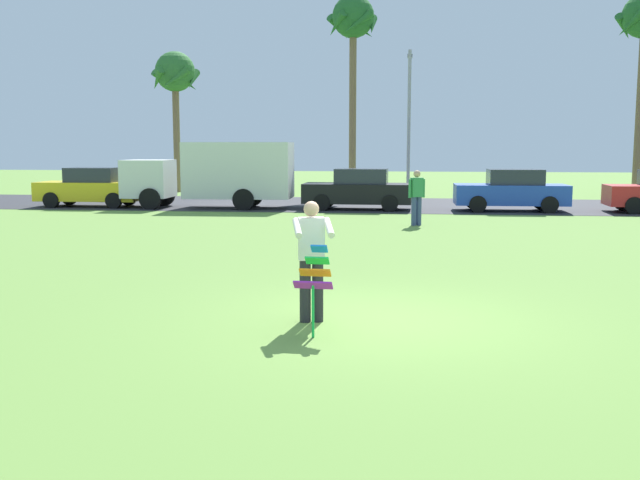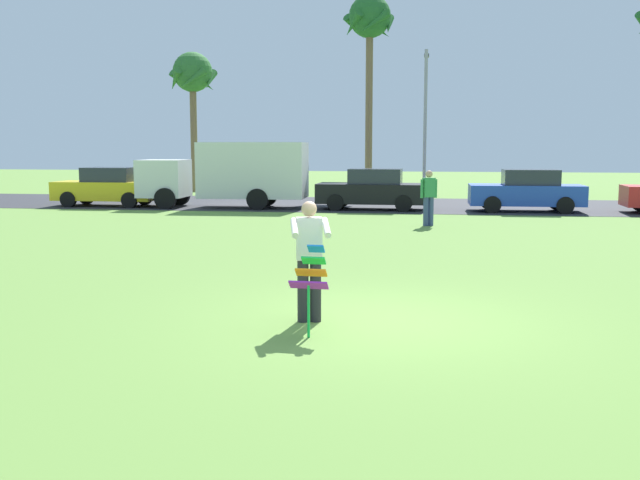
% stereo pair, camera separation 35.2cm
% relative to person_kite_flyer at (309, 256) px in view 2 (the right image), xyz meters
% --- Properties ---
extents(ground_plane, '(120.00, 120.00, 0.00)m').
position_rel_person_kite_flyer_xyz_m(ground_plane, '(0.99, 0.21, -0.95)').
color(ground_plane, olive).
extents(road_strip, '(120.00, 8.00, 0.01)m').
position_rel_person_kite_flyer_xyz_m(road_strip, '(0.99, 20.76, -0.95)').
color(road_strip, '#2D2D33').
rests_on(road_strip, ground).
extents(person_kite_flyer, '(0.65, 0.73, 1.73)m').
position_rel_person_kite_flyer_xyz_m(person_kite_flyer, '(0.00, 0.00, 0.00)').
color(person_kite_flyer, '#26262B').
rests_on(person_kite_flyer, ground).
extents(kite_held, '(0.52, 0.64, 1.17)m').
position_rel_person_kite_flyer_xyz_m(kite_held, '(0.14, -0.68, -0.16)').
color(kite_held, blue).
rests_on(kite_held, ground).
extents(parked_car_yellow, '(4.22, 1.87, 1.60)m').
position_rel_person_kite_flyer_xyz_m(parked_car_yellow, '(-11.57, 18.36, -0.18)').
color(parked_car_yellow, yellow).
rests_on(parked_car_yellow, ground).
extents(parked_truck_white_box, '(6.76, 2.28, 2.62)m').
position_rel_person_kite_flyer_xyz_m(parked_truck_white_box, '(-6.22, 18.36, 0.46)').
color(parked_truck_white_box, silver).
rests_on(parked_truck_white_box, ground).
extents(parked_car_black, '(4.24, 1.90, 1.60)m').
position_rel_person_kite_flyer_xyz_m(parked_car_black, '(-0.62, 18.36, -0.18)').
color(parked_car_black, black).
rests_on(parked_car_black, ground).
extents(parked_car_blue, '(4.23, 1.89, 1.60)m').
position_rel_person_kite_flyer_xyz_m(parked_car_blue, '(5.23, 18.36, -0.18)').
color(parked_car_blue, '#2347B7').
rests_on(parked_car_blue, ground).
extents(palm_tree_left_near, '(2.58, 2.71, 7.41)m').
position_rel_person_kite_flyer_xyz_m(palm_tree_left_near, '(-11.03, 27.94, 5.12)').
color(palm_tree_left_near, brown).
rests_on(palm_tree_left_near, ground).
extents(palm_tree_right_near, '(2.58, 2.71, 9.90)m').
position_rel_person_kite_flyer_xyz_m(palm_tree_right_near, '(-1.55, 27.16, 7.41)').
color(palm_tree_right_near, brown).
rests_on(palm_tree_right_near, ground).
extents(streetlight_pole, '(0.24, 1.65, 7.00)m').
position_rel_person_kite_flyer_xyz_m(streetlight_pole, '(1.29, 25.69, 3.05)').
color(streetlight_pole, '#9E9EA3').
rests_on(streetlight_pole, ground).
extents(person_walker_near, '(0.51, 0.36, 1.73)m').
position_rel_person_kite_flyer_xyz_m(person_walker_near, '(1.59, 12.91, -0.02)').
color(person_walker_near, '#384772').
rests_on(person_walker_near, ground).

